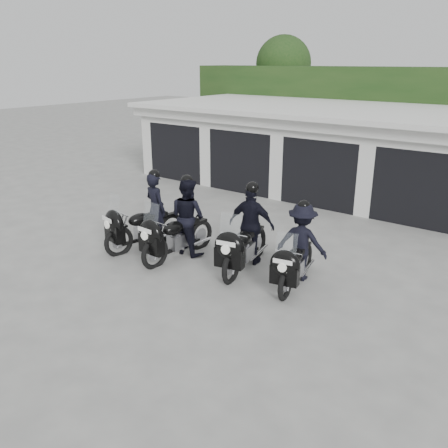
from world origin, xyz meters
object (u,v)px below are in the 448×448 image
Objects in this scene: police_bike_c at (248,231)px; police_bike_d at (299,248)px; police_bike_b at (182,222)px; police_bike_a at (145,217)px.

police_bike_c is 1.33m from police_bike_d.
police_bike_d is at bearing 10.84° from police_bike_b.
police_bike_b reaches higher than police_bike_c.
police_bike_a reaches higher than police_bike_c.
police_bike_d is (1.33, -0.01, -0.08)m from police_bike_c.
police_bike_c is at bearing 17.64° from police_bike_b.
police_bike_c is (2.75, 0.59, 0.05)m from police_bike_a.
police_bike_b reaches higher than police_bike_d.
police_bike_d is at bearing -11.95° from police_bike_c.
police_bike_c is at bearing 24.15° from police_bike_a.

